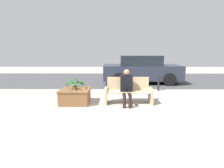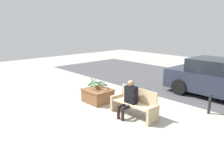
{
  "view_description": "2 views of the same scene",
  "coord_description": "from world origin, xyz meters",
  "px_view_note": "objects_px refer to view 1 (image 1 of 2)",
  "views": [
    {
      "loc": [
        -0.6,
        -5.34,
        1.85
      ],
      "look_at": [
        -0.65,
        0.91,
        0.66
      ],
      "focal_mm": 28.0,
      "sensor_mm": 36.0,
      "label": 1
    },
    {
      "loc": [
        4.43,
        -4.4,
        2.92
      ],
      "look_at": [
        -1.14,
        0.69,
        0.89
      ],
      "focal_mm": 35.0,
      "sensor_mm": 36.0,
      "label": 2
    }
  ],
  "objects_px": {
    "person_seated": "(127,86)",
    "planter_box": "(75,96)",
    "bollard_post": "(159,83)",
    "bench": "(128,92)",
    "parked_car": "(141,70)",
    "potted_plant": "(75,83)"
  },
  "relations": [
    {
      "from": "person_seated",
      "to": "planter_box",
      "type": "distance_m",
      "value": 1.87
    },
    {
      "from": "planter_box",
      "to": "potted_plant",
      "type": "xyz_separation_m",
      "value": [
        0.0,
        0.01,
        0.47
      ]
    },
    {
      "from": "bench",
      "to": "parked_car",
      "type": "height_order",
      "value": "parked_car"
    },
    {
      "from": "bollard_post",
      "to": "potted_plant",
      "type": "bearing_deg",
      "value": -149.68
    },
    {
      "from": "bollard_post",
      "to": "bench",
      "type": "bearing_deg",
      "value": -128.49
    },
    {
      "from": "person_seated",
      "to": "potted_plant",
      "type": "distance_m",
      "value": 1.82
    },
    {
      "from": "person_seated",
      "to": "parked_car",
      "type": "height_order",
      "value": "parked_car"
    },
    {
      "from": "parked_car",
      "to": "planter_box",
      "type": "bearing_deg",
      "value": -126.15
    },
    {
      "from": "bench",
      "to": "planter_box",
      "type": "bearing_deg",
      "value": -178.71
    },
    {
      "from": "bench",
      "to": "bollard_post",
      "type": "height_order",
      "value": "bench"
    },
    {
      "from": "planter_box",
      "to": "bollard_post",
      "type": "relative_size",
      "value": 1.45
    },
    {
      "from": "person_seated",
      "to": "potted_plant",
      "type": "height_order",
      "value": "person_seated"
    },
    {
      "from": "planter_box",
      "to": "person_seated",
      "type": "bearing_deg",
      "value": -4.78
    },
    {
      "from": "planter_box",
      "to": "bollard_post",
      "type": "xyz_separation_m",
      "value": [
        3.49,
        2.05,
        0.1
      ]
    },
    {
      "from": "parked_car",
      "to": "person_seated",
      "type": "bearing_deg",
      "value": -105.34
    },
    {
      "from": "bench",
      "to": "bollard_post",
      "type": "distance_m",
      "value": 2.56
    },
    {
      "from": "planter_box",
      "to": "parked_car",
      "type": "height_order",
      "value": "parked_car"
    },
    {
      "from": "bench",
      "to": "parked_car",
      "type": "xyz_separation_m",
      "value": [
        1.08,
        4.03,
        0.36
      ]
    },
    {
      "from": "bench",
      "to": "person_seated",
      "type": "xyz_separation_m",
      "value": [
        -0.08,
        -0.19,
        0.25
      ]
    },
    {
      "from": "bollard_post",
      "to": "person_seated",
      "type": "bearing_deg",
      "value": -127.22
    },
    {
      "from": "bench",
      "to": "parked_car",
      "type": "relative_size",
      "value": 0.39
    },
    {
      "from": "planter_box",
      "to": "potted_plant",
      "type": "relative_size",
      "value": 1.33
    }
  ]
}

